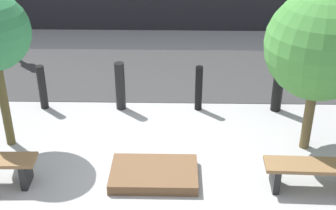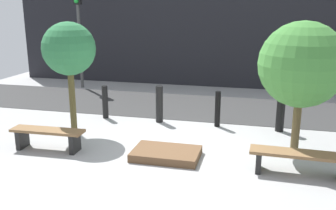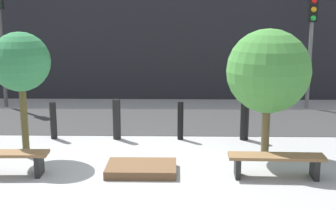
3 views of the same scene
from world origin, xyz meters
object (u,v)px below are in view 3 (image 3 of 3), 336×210
object	(u,v)px
tree_behind_left_bench	(20,63)
bollard_left	(117,119)
bench_right	(276,161)
bollard_far_left	(53,121)
bollard_center	(180,121)
planter_bed	(141,169)
bollard_right	(245,119)
traffic_light_west	(0,24)
traffic_light_mid_west	(311,32)
tree_behind_right_bench	(268,71)
bench_left	(6,159)

from	to	relation	value
tree_behind_left_bench	bollard_left	xyz separation A→B (m)	(1.84, 1.37, -1.57)
bench_right	bollard_far_left	bearing A→B (deg)	154.55
tree_behind_left_bench	bollard_center	size ratio (longest dim) A/B	2.90
planter_bed	bollard_center	size ratio (longest dim) A/B	1.48
bollard_right	traffic_light_west	distance (m)	8.36
tree_behind_left_bench	traffic_light_west	size ratio (longest dim) A/B	0.70
traffic_light_mid_west	traffic_light_west	bearing A→B (deg)	180.00
bench_right	tree_behind_right_bench	bearing A→B (deg)	91.70
bench_right	tree_behind_right_bench	size ratio (longest dim) A/B	0.66
tree_behind_right_bench	traffic_light_mid_west	xyz separation A→B (m)	(2.25, 4.96, 0.53)
bollard_far_left	bollard_center	bearing A→B (deg)	0.00
tree_behind_right_bench	bollard_left	distance (m)	3.94
bench_left	tree_behind_left_bench	distance (m)	2.11
tree_behind_left_bench	bollard_right	distance (m)	5.40
bollard_right	traffic_light_mid_west	world-z (taller)	traffic_light_mid_west
tree_behind_right_bench	bench_right	bearing A→B (deg)	-90.00
tree_behind_left_bench	bollard_left	distance (m)	2.78
bench_right	tree_behind_right_bench	world-z (taller)	tree_behind_right_bench
bollard_right	traffic_light_west	bearing A→B (deg)	153.66
bench_left	tree_behind_left_bench	world-z (taller)	tree_behind_left_bench
bollard_right	traffic_light_west	xyz separation A→B (m)	(-7.24, 3.59, 2.14)
bench_left	bench_right	world-z (taller)	bench_left
tree_behind_right_bench	traffic_light_west	xyz separation A→B (m)	(-7.50, 4.96, 0.77)
tree_behind_left_bench	traffic_light_mid_west	bearing A→B (deg)	33.45
bollard_right	traffic_light_west	size ratio (longest dim) A/B	0.27
bollard_left	traffic_light_west	distance (m)	5.86
bollard_left	traffic_light_west	size ratio (longest dim) A/B	0.26
bench_right	bollard_left	distance (m)	4.27
bench_right	bollard_center	xyz separation A→B (m)	(-1.84, 2.56, 0.14)
bollard_far_left	bench_left	bearing A→B (deg)	-95.77
tree_behind_right_bench	bollard_far_left	bearing A→B (deg)	164.65
bollard_far_left	traffic_light_west	world-z (taller)	traffic_light_west
tree_behind_right_bench	traffic_light_mid_west	world-z (taller)	traffic_light_mid_west
bench_right	planter_bed	xyz separation A→B (m)	(-2.63, 0.20, -0.24)
tree_behind_left_bench	bollard_left	world-z (taller)	tree_behind_left_bench
tree_behind_right_bench	traffic_light_west	size ratio (longest dim) A/B	0.72
planter_bed	bollard_center	bearing A→B (deg)	71.52
bench_right	traffic_light_mid_west	size ratio (longest dim) A/B	0.53
bollard_center	bench_left	bearing A→B (deg)	-143.14
bollard_far_left	bollard_right	size ratio (longest dim) A/B	0.86
traffic_light_mid_west	tree_behind_right_bench	bearing A→B (deg)	-114.41
tree_behind_right_bench	bollard_right	size ratio (longest dim) A/B	2.62
bench_left	bollard_center	world-z (taller)	bollard_center
bollard_left	bollard_right	size ratio (longest dim) A/B	0.94
tree_behind_right_bench	bollard_far_left	size ratio (longest dim) A/B	3.03
bench_left	bench_right	distance (m)	5.25
traffic_light_west	traffic_light_mid_west	xyz separation A→B (m)	(9.75, -0.00, -0.25)
tree_behind_right_bench	bollard_right	bearing A→B (deg)	100.69
bench_left	planter_bed	world-z (taller)	bench_left
bench_left	tree_behind_left_bench	size ratio (longest dim) A/B	0.60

